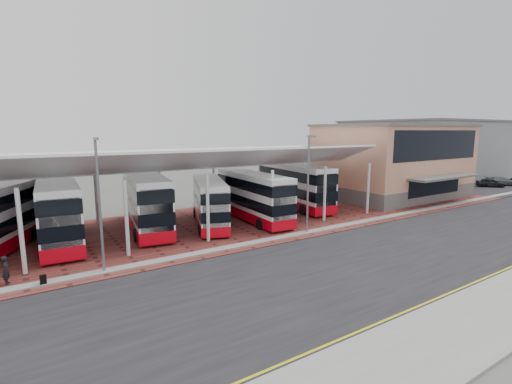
% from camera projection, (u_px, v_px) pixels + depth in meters
% --- Properties ---
extents(ground, '(140.00, 140.00, 0.00)m').
position_uv_depth(ground, '(346.00, 259.00, 24.66)').
color(ground, '#4E504A').
extents(road, '(120.00, 14.00, 0.02)m').
position_uv_depth(road, '(358.00, 263.00, 23.83)').
color(road, black).
rests_on(road, ground).
extents(forecourt, '(72.00, 16.00, 0.06)m').
position_uv_depth(forecourt, '(262.00, 217.00, 36.48)').
color(forecourt, brown).
rests_on(forecourt, ground).
extents(sidewalk, '(120.00, 4.00, 0.14)m').
position_uv_depth(sidewalk, '(491.00, 313.00, 17.20)').
color(sidewalk, gray).
rests_on(sidewalk, ground).
extents(north_kerb, '(120.00, 0.80, 0.14)m').
position_uv_depth(north_kerb, '(289.00, 236.00, 29.77)').
color(north_kerb, gray).
rests_on(north_kerb, ground).
extents(carpark_surface, '(22.00, 10.00, 0.08)m').
position_uv_depth(carpark_surface, '(501.00, 186.00, 56.57)').
color(carpark_surface, black).
rests_on(carpark_surface, ground).
extents(yellow_line_near, '(120.00, 0.12, 0.01)m').
position_uv_depth(yellow_line_near, '(449.00, 298.00, 18.86)').
color(yellow_line_near, gold).
rests_on(yellow_line_near, road).
extents(yellow_line_far, '(120.00, 0.12, 0.01)m').
position_uv_depth(yellow_line_far, '(443.00, 296.00, 19.11)').
color(yellow_line_far, gold).
rests_on(yellow_line_far, road).
extents(canopy, '(37.00, 11.63, 7.07)m').
position_uv_depth(canopy, '(180.00, 162.00, 32.01)').
color(canopy, silver).
rests_on(canopy, ground).
extents(terminal, '(18.40, 14.40, 9.25)m').
position_uv_depth(terminal, '(393.00, 160.00, 47.78)').
color(terminal, '#5B5856').
rests_on(terminal, ground).
extents(warehouse, '(30.50, 20.50, 10.25)m').
position_uv_depth(warehouse, '(433.00, 149.00, 69.47)').
color(warehouse, slate).
rests_on(warehouse, ground).
extents(lamp_west, '(0.16, 0.90, 8.07)m').
position_uv_depth(lamp_west, '(99.00, 201.00, 21.61)').
color(lamp_west, slate).
rests_on(lamp_west, ground).
extents(lamp_east, '(0.16, 0.90, 8.07)m').
position_uv_depth(lamp_east, '(308.00, 181.00, 30.21)').
color(lamp_east, slate).
rests_on(lamp_east, ground).
extents(bus_1, '(3.43, 11.63, 4.73)m').
position_uv_depth(bus_1, '(58.00, 212.00, 27.87)').
color(bus_1, white).
rests_on(bus_1, forecourt).
extents(bus_2, '(4.41, 11.80, 4.75)m').
position_uv_depth(bus_2, '(146.00, 202.00, 31.67)').
color(bus_2, white).
rests_on(bus_2, forecourt).
extents(bus_3, '(5.61, 10.18, 4.12)m').
position_uv_depth(bus_3, '(209.00, 202.00, 33.17)').
color(bus_3, white).
rests_on(bus_3, forecourt).
extents(bus_4, '(3.22, 10.97, 4.46)m').
position_uv_depth(bus_4, '(253.00, 197.00, 35.01)').
color(bus_4, white).
rests_on(bus_4, forecourt).
extents(bus_5, '(3.97, 11.82, 4.78)m').
position_uv_depth(bus_5, '(295.00, 186.00, 40.77)').
color(bus_5, white).
rests_on(bus_5, forecourt).
extents(pedestrian, '(0.47, 0.64, 1.62)m').
position_uv_depth(pedestrian, '(6.00, 270.00, 20.34)').
color(pedestrian, black).
rests_on(pedestrian, forecourt).
extents(suitcase, '(0.33, 0.24, 0.57)m').
position_uv_depth(suitcase, '(43.00, 280.00, 20.31)').
color(suitcase, black).
rests_on(suitcase, forecourt).
extents(carpark_car_a, '(3.72, 3.82, 1.30)m').
position_uv_depth(carpark_car_a, '(491.00, 183.00, 55.77)').
color(carpark_car_a, black).
rests_on(carpark_car_a, carpark_surface).
extents(carpark_car_b, '(4.38, 4.61, 1.31)m').
position_uv_depth(carpark_car_b, '(502.00, 181.00, 57.48)').
color(carpark_car_b, '#4C5053').
rests_on(carpark_car_b, carpark_surface).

